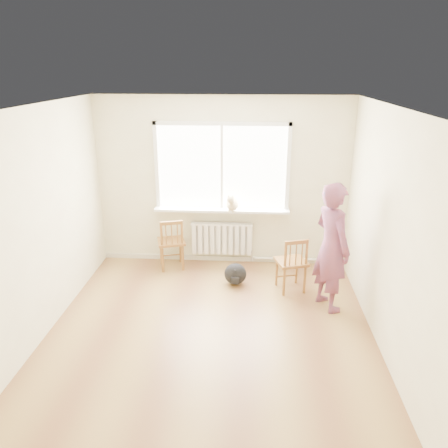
% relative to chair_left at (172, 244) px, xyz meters
% --- Properties ---
extents(floor, '(4.50, 4.50, 0.00)m').
position_rel_chair_left_xyz_m(floor, '(0.79, -1.89, -0.43)').
color(floor, olive).
rests_on(floor, ground).
extents(ceiling, '(4.50, 4.50, 0.00)m').
position_rel_chair_left_xyz_m(ceiling, '(0.79, -1.89, 2.27)').
color(ceiling, white).
rests_on(ceiling, back_wall).
extents(back_wall, '(4.00, 0.01, 2.70)m').
position_rel_chair_left_xyz_m(back_wall, '(0.79, 0.36, 0.92)').
color(back_wall, beige).
rests_on(back_wall, ground).
extents(window, '(2.12, 0.05, 1.42)m').
position_rel_chair_left_xyz_m(window, '(0.79, 0.34, 1.23)').
color(window, white).
rests_on(window, back_wall).
extents(windowsill, '(2.15, 0.22, 0.04)m').
position_rel_chair_left_xyz_m(windowsill, '(0.79, 0.25, 0.50)').
color(windowsill, white).
rests_on(windowsill, back_wall).
extents(radiator, '(1.00, 0.12, 0.55)m').
position_rel_chair_left_xyz_m(radiator, '(0.79, 0.27, 0.01)').
color(radiator, white).
rests_on(radiator, back_wall).
extents(heating_pipe, '(1.40, 0.04, 0.04)m').
position_rel_chair_left_xyz_m(heating_pipe, '(2.04, 0.30, -0.35)').
color(heating_pipe, silver).
rests_on(heating_pipe, back_wall).
extents(baseboard, '(4.00, 0.03, 0.08)m').
position_rel_chair_left_xyz_m(baseboard, '(0.79, 0.35, -0.39)').
color(baseboard, beige).
rests_on(baseboard, ground).
extents(chair_left, '(0.52, 0.50, 0.85)m').
position_rel_chair_left_xyz_m(chair_left, '(0.00, 0.00, 0.00)').
color(chair_left, olive).
rests_on(chair_left, floor).
extents(chair_right, '(0.51, 0.50, 0.84)m').
position_rel_chair_left_xyz_m(chair_right, '(1.87, -0.63, -0.01)').
color(chair_right, olive).
rests_on(chair_right, floor).
extents(person, '(0.66, 0.76, 1.74)m').
position_rel_chair_left_xyz_m(person, '(2.32, -1.03, 0.44)').
color(person, '#CA4363').
rests_on(person, floor).
extents(cat, '(0.24, 0.45, 0.30)m').
position_rel_chair_left_xyz_m(cat, '(0.96, 0.16, 0.64)').
color(cat, beige).
rests_on(cat, windowsill).
extents(backpack, '(0.40, 0.35, 0.33)m').
position_rel_chair_left_xyz_m(backpack, '(1.04, -0.48, -0.26)').
color(backpack, black).
rests_on(backpack, floor).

